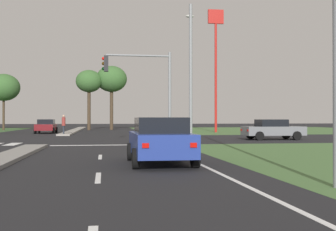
{
  "coord_description": "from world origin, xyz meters",
  "views": [
    {
      "loc": [
        3.65,
        -1.75,
        1.53
      ],
      "look_at": [
        8.94,
        32.82,
        1.82
      ],
      "focal_mm": 44.9,
      "sensor_mm": 36.0,
      "label": 1
    }
  ],
  "objects": [
    {
      "name": "edge_line_right",
      "position": [
        6.85,
        12.0,
        0.01
      ],
      "size": [
        0.14,
        24.0,
        0.01
      ],
      "primitive_type": "cube",
      "color": "silver",
      "rests_on": "ground"
    },
    {
      "name": "traffic_signal_near_right",
      "position": [
        6.12,
        23.4,
        3.82
      ],
      "size": [
        4.18,
        0.32,
        5.59
      ],
      "color": "gray",
      "rests_on": "ground"
    },
    {
      "name": "street_lamp_second",
      "position": [
        8.83,
        23.07,
        4.76
      ],
      "size": [
        0.76,
        2.34,
        8.42
      ],
      "color": "gray",
      "rests_on": "ground"
    },
    {
      "name": "crosswalk_bar_fifth",
      "position": [
        -1.8,
        24.8,
        0.01
      ],
      "size": [
        0.7,
        2.8,
        0.01
      ],
      "primitive_type": "cube",
      "color": "silver",
      "rests_on": "ground"
    },
    {
      "name": "pedestrian_at_median",
      "position": [
        -0.08,
        38.56,
        1.22
      ],
      "size": [
        0.34,
        0.34,
        1.77
      ],
      "rotation": [
        0.0,
        0.0,
        1.77
      ],
      "color": "#232833",
      "rests_on": "median_island_far"
    },
    {
      "name": "ground_plane",
      "position": [
        0.0,
        30.0,
        0.0
      ],
      "size": [
        200.0,
        200.0,
        0.0
      ],
      "primitive_type": "plane",
      "color": "black"
    },
    {
      "name": "car_maroon_near",
      "position": [
        -2.44,
        44.42,
        0.76
      ],
      "size": [
        2.06,
        4.2,
        1.49
      ],
      "rotation": [
        0.0,
        0.0,
        3.14
      ],
      "color": "maroon",
      "rests_on": "ground"
    },
    {
      "name": "fastfood_pole_sign",
      "position": [
        16.3,
        44.81,
        10.03
      ],
      "size": [
        1.8,
        0.4,
        14.04
      ],
      "color": "red",
      "rests_on": "ground"
    },
    {
      "name": "grass_verge_far_right",
      "position": [
        25.5,
        54.5,
        0.0
      ],
      "size": [
        35.0,
        35.0,
        0.01
      ],
      "primitive_type": "cube",
      "color": "#476B38",
      "rests_on": "ground"
    },
    {
      "name": "car_grey_fourth",
      "position": [
        16.01,
        27.76,
        0.77
      ],
      "size": [
        4.46,
        2.06,
        1.49
      ],
      "rotation": [
        0.0,
        0.0,
        -1.57
      ],
      "color": "slate",
      "rests_on": "ground"
    },
    {
      "name": "lane_dash_second",
      "position": [
        3.5,
        9.33,
        0.01
      ],
      "size": [
        0.14,
        2.0,
        0.01
      ],
      "primitive_type": "cube",
      "color": "silver",
      "rests_on": "ground"
    },
    {
      "name": "lane_dash_third",
      "position": [
        3.5,
        15.33,
        0.01
      ],
      "size": [
        0.14,
        2.0,
        0.01
      ],
      "primitive_type": "cube",
      "color": "silver",
      "rests_on": "ground"
    },
    {
      "name": "median_island_far",
      "position": [
        0.0,
        55.0,
        0.07
      ],
      "size": [
        1.2,
        36.0,
        0.14
      ],
      "primitive_type": "cube",
      "color": "gray",
      "rests_on": "ground"
    },
    {
      "name": "car_blue_third",
      "position": [
        5.54,
        12.39,
        0.81
      ],
      "size": [
        2.08,
        4.27,
        1.58
      ],
      "color": "navy",
      "rests_on": "ground"
    },
    {
      "name": "stop_bar_near",
      "position": [
        3.8,
        23.0,
        0.01
      ],
      "size": [
        6.4,
        0.5,
        0.01
      ],
      "primitive_type": "cube",
      "color": "silver",
      "rests_on": "ground"
    },
    {
      "name": "treeline_fourth",
      "position": [
        1.62,
        56.73,
        6.6
      ],
      "size": [
        3.6,
        3.6,
        8.25
      ],
      "color": "#423323",
      "rests_on": "ground"
    },
    {
      "name": "treeline_fifth",
      "position": [
        4.71,
        57.63,
        7.07
      ],
      "size": [
        4.31,
        4.31,
        8.98
      ],
      "color": "#423323",
      "rests_on": "ground"
    },
    {
      "name": "treeline_third",
      "position": [
        -9.93,
        58.37,
        5.83
      ],
      "size": [
        4.35,
        4.35,
        7.7
      ],
      "color": "#423323",
      "rests_on": "ground"
    }
  ]
}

